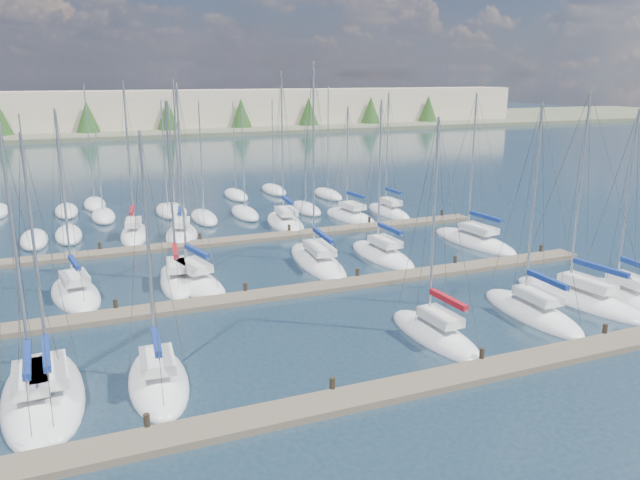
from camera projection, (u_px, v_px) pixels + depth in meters
name	position (u px, v px, depth m)	size (l,w,h in m)	color
ground	(184.00, 185.00, 80.17)	(400.00, 400.00, 0.00)	#213543
dock_near	(420.00, 384.00, 28.35)	(44.00, 1.93, 1.10)	#6B5E4C
dock_mid	(308.00, 289.00, 40.85)	(44.00, 1.93, 1.10)	#6B5E4C
dock_far	(249.00, 239.00, 53.35)	(44.00, 1.93, 1.10)	#6B5E4C
sailboat_q	(350.00, 217.00, 61.58)	(3.71, 8.21, 11.61)	white
sailboat_d	(435.00, 335.00, 33.66)	(2.75, 7.65, 12.49)	white
sailboat_p	(285.00, 222.00, 59.20)	(3.88, 9.10, 14.83)	white
sailboat_m	(474.00, 241.00, 52.62)	(3.82, 9.74, 13.09)	white
sailboat_r	(389.00, 212.00, 63.64)	(2.34, 7.76, 12.81)	white
sailboat_n	(134.00, 234.00, 54.78)	(3.52, 8.01, 14.02)	white
sailboat_l	(382.00, 255.00, 48.54)	(3.03, 8.49, 12.75)	white
sailboat_f	(579.00, 298.00, 39.12)	(4.04, 9.91, 13.62)	white
sailboat_h	(75.00, 294.00, 39.98)	(3.78, 7.70, 12.57)	white
sailboat_e	(532.00, 312.00, 36.88)	(2.80, 8.24, 13.07)	white
sailboat_o	(182.00, 234.00, 54.72)	(4.25, 7.96, 14.19)	white
sailboat_a	(34.00, 398.00, 27.05)	(2.92, 9.01, 12.75)	white
sailboat_j	(192.00, 281.00, 42.45)	(4.79, 8.85, 14.05)	white
sailboat_c	(158.00, 381.00, 28.60)	(3.23, 7.41, 12.25)	white
sailboat_i	(177.00, 280.00, 42.64)	(3.21, 8.01, 12.89)	white
sailboat_k	(317.00, 261.00, 46.86)	(3.58, 10.58, 15.46)	white
sailboat_g	(623.00, 296.00, 39.54)	(2.86, 7.50, 12.55)	white
sailboat_b	(52.00, 391.00, 27.67)	(3.07, 9.00, 12.26)	white
distant_boats	(170.00, 210.00, 63.99)	(36.93, 20.75, 13.30)	#9EA0A5
shoreline	(60.00, 101.00, 153.51)	(400.00, 60.00, 38.00)	#666B51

